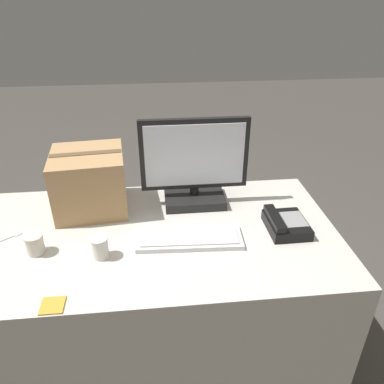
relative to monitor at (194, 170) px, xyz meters
The scene contains 10 objects.
ground_plane 0.98m from the monitor, 137.23° to the right, with size 12.00×12.00×0.00m, color #47423D.
office_desk 0.66m from the monitor, 137.23° to the right, with size 1.80×0.90×0.72m.
monitor is the anchor object (origin of this frame).
keyboard 0.38m from the monitor, 99.92° to the right, with size 0.47×0.19×0.03m.
desk_phone 0.51m from the monitor, 37.32° to the right, with size 0.18×0.22×0.08m.
paper_cup_left 0.80m from the monitor, 153.60° to the right, with size 0.08×0.08×0.09m.
paper_cup_right 0.61m from the monitor, 136.99° to the right, with size 0.07×0.07×0.09m.
spoon 0.89m from the monitor, 165.36° to the right, with size 0.12×0.10×0.00m.
cardboard_box 0.51m from the monitor, behind, with size 0.37×0.36×0.29m.
sticky_note_pad 0.89m from the monitor, 130.91° to the right, with size 0.08×0.08×0.01m.
Camera 1 is at (0.09, -1.39, 1.71)m, focal length 35.00 mm.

